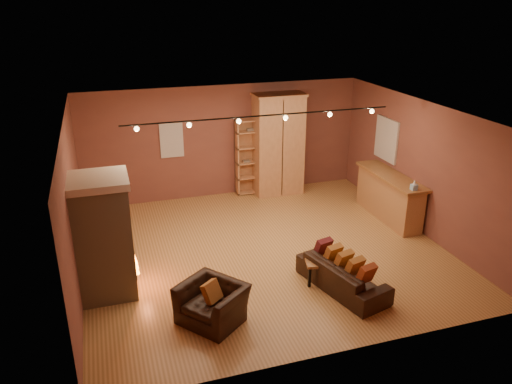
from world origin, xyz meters
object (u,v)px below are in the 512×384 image
object	(u,v)px
bookcase	(251,156)
coffee_table	(321,262)
loveseat	(343,270)
bar_counter	(389,196)
fireplace	(104,237)
armchair	(212,297)
armoire	(278,144)

from	to	relation	value
bookcase	coffee_table	bearing A→B (deg)	-90.92
bookcase	loveseat	distance (m)	4.92
bookcase	bar_counter	bearing A→B (deg)	-44.64
fireplace	armchair	size ratio (longest dim) A/B	1.85
loveseat	coffee_table	size ratio (longest dim) A/B	2.74
bookcase	coffee_table	xyz separation A→B (m)	(-0.07, -4.49, -0.63)
fireplace	armchair	distance (m)	2.12
fireplace	bar_counter	bearing A→B (deg)	11.30
bookcase	armchair	world-z (taller)	bookcase
armchair	coffee_table	bearing A→B (deg)	67.28
fireplace	loveseat	bearing A→B (deg)	-16.28
loveseat	armchair	world-z (taller)	armchair
fireplace	armoire	size ratio (longest dim) A/B	0.82
armoire	loveseat	size ratio (longest dim) A/B	1.39
armoire	loveseat	distance (m)	4.77
armchair	fireplace	bearing A→B (deg)	-170.29
loveseat	armchair	bearing A→B (deg)	80.14
fireplace	coffee_table	bearing A→B (deg)	-11.59
armoire	coffee_table	distance (m)	4.43
armoire	armchair	bearing A→B (deg)	-120.41
bookcase	bar_counter	world-z (taller)	bookcase
bookcase	fireplace	bearing A→B (deg)	-134.73
bar_counter	loveseat	xyz separation A→B (m)	(-2.36, -2.38, -0.17)
fireplace	coffee_table	world-z (taller)	fireplace
bookcase	loveseat	world-z (taller)	bookcase
armoire	armchair	size ratio (longest dim) A/B	2.25
fireplace	bookcase	world-z (taller)	fireplace
bar_counter	coffee_table	bearing A→B (deg)	-142.54
bookcase	armoire	distance (m)	0.76
loveseat	coffee_table	world-z (taller)	loveseat
fireplace	coffee_table	distance (m)	3.78
loveseat	armoire	bearing A→B (deg)	-20.96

